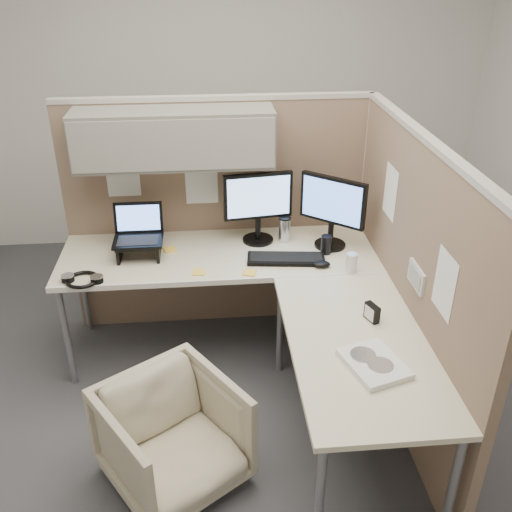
{
  "coord_description": "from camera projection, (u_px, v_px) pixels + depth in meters",
  "views": [
    {
      "loc": [
        -0.17,
        -2.64,
        2.42
      ],
      "look_at": [
        0.1,
        0.25,
        0.85
      ],
      "focal_mm": 40.0,
      "sensor_mm": 36.0,
      "label": 1
    }
  ],
  "objects": [
    {
      "name": "soda_can_silver",
      "position": [
        326.0,
        245.0,
        3.56
      ],
      "size": [
        0.07,
        0.07,
        0.12
      ],
      "primitive_type": "cylinder",
      "color": "black",
      "rests_on": "desk"
    },
    {
      "name": "sticky_note_b",
      "position": [
        249.0,
        273.0,
        3.36
      ],
      "size": [
        0.09,
        0.09,
        0.01
      ],
      "primitive_type": "cube",
      "rotation": [
        0.0,
        0.0,
        -0.3
      ],
      "color": "yellow",
      "rests_on": "desk"
    },
    {
      "name": "monitor_left",
      "position": [
        258.0,
        202.0,
        3.61
      ],
      "size": [
        0.44,
        0.2,
        0.47
      ],
      "rotation": [
        0.0,
        0.0,
        0.13
      ],
      "color": "black",
      "rests_on": "desk"
    },
    {
      "name": "desk",
      "position": [
        262.0,
        291.0,
        3.27
      ],
      "size": [
        2.0,
        1.98,
        0.73
      ],
      "color": "beige",
      "rests_on": "ground"
    },
    {
      "name": "soda_can_green",
      "position": [
        352.0,
        263.0,
        3.35
      ],
      "size": [
        0.07,
        0.07,
        0.12
      ],
      "primitive_type": "cylinder",
      "color": "silver",
      "rests_on": "desk"
    },
    {
      "name": "partition_right",
      "position": [
        407.0,
        282.0,
        3.1
      ],
      "size": [
        0.07,
        2.03,
        1.63
      ],
      "color": "#866B57",
      "rests_on": "ground"
    },
    {
      "name": "partition_back",
      "position": [
        199.0,
        182.0,
        3.67
      ],
      "size": [
        2.0,
        0.36,
        1.63
      ],
      "color": "#866B57",
      "rests_on": "ground"
    },
    {
      "name": "laptop_station",
      "position": [
        138.0,
        238.0,
        3.51
      ],
      "size": [
        0.3,
        0.26,
        0.31
      ],
      "color": "black",
      "rests_on": "desk"
    },
    {
      "name": "sticky_note_c",
      "position": [
        170.0,
        249.0,
        3.62
      ],
      "size": [
        0.09,
        0.09,
        0.01
      ],
      "primitive_type": "cube",
      "rotation": [
        0.0,
        0.0,
        0.29
      ],
      "color": "yellow",
      "rests_on": "desk"
    },
    {
      "name": "paper_stack",
      "position": [
        374.0,
        364.0,
        2.61
      ],
      "size": [
        0.31,
        0.36,
        0.03
      ],
      "rotation": [
        0.0,
        0.0,
        0.31
      ],
      "color": "white",
      "rests_on": "desk"
    },
    {
      "name": "keyboard",
      "position": [
        286.0,
        259.0,
        3.5
      ],
      "size": [
        0.49,
        0.21,
        0.02
      ],
      "primitive_type": "cube",
      "rotation": [
        0.0,
        0.0,
        -0.11
      ],
      "color": "black",
      "rests_on": "desk"
    },
    {
      "name": "desk_clock",
      "position": [
        372.0,
        313.0,
        2.92
      ],
      "size": [
        0.07,
        0.1,
        0.09
      ],
      "rotation": [
        0.0,
        0.0,
        -1.19
      ],
      "color": "black",
      "rests_on": "desk"
    },
    {
      "name": "monitor_right",
      "position": [
        332.0,
        207.0,
        3.55
      ],
      "size": [
        0.36,
        0.31,
        0.47
      ],
      "rotation": [
        0.0,
        0.0,
        -0.69
      ],
      "color": "black",
      "rests_on": "desk"
    },
    {
      "name": "mouse",
      "position": [
        322.0,
        264.0,
        3.42
      ],
      "size": [
        0.11,
        0.07,
        0.04
      ],
      "primitive_type": "ellipsoid",
      "rotation": [
        0.0,
        0.0,
        -0.03
      ],
      "color": "black",
      "rests_on": "desk"
    },
    {
      "name": "travel_mug",
      "position": [
        284.0,
        229.0,
        3.7
      ],
      "size": [
        0.08,
        0.08,
        0.17
      ],
      "color": "silver",
      "rests_on": "desk"
    },
    {
      "name": "sticky_note_a",
      "position": [
        199.0,
        272.0,
        3.37
      ],
      "size": [
        0.08,
        0.08,
        0.01
      ],
      "primitive_type": "cube",
      "rotation": [
        0.0,
        0.0,
        -0.03
      ],
      "color": "yellow",
      "rests_on": "desk"
    },
    {
      "name": "headphones",
      "position": [
        82.0,
        279.0,
        3.27
      ],
      "size": [
        0.24,
        0.22,
        0.04
      ],
      "rotation": [
        0.0,
        0.0,
        -0.16
      ],
      "color": "black",
      "rests_on": "desk"
    },
    {
      "name": "ground",
      "position": [
        243.0,
        398.0,
        3.48
      ],
      "size": [
        4.5,
        4.5,
        0.0
      ],
      "primitive_type": "plane",
      "color": "#3A3B40",
      "rests_on": "ground"
    },
    {
      "name": "office_chair",
      "position": [
        173.0,
        433.0,
        2.81
      ],
      "size": [
        0.82,
        0.81,
        0.62
      ],
      "primitive_type": "imported",
      "rotation": [
        0.0,
        0.0,
        0.59
      ],
      "color": "beige",
      "rests_on": "ground"
    }
  ]
}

